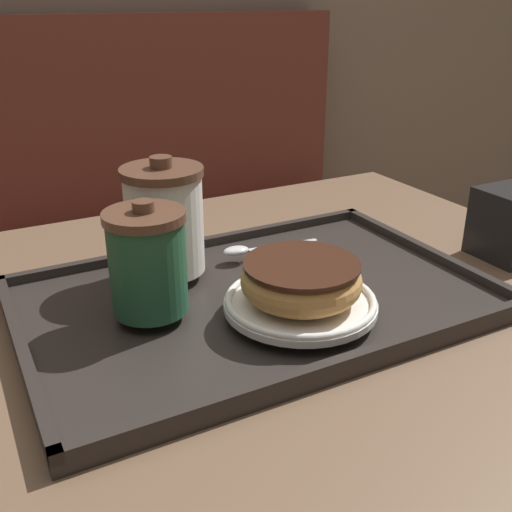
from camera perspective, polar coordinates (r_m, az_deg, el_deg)
name	(u,v)px	position (r m, az deg, el deg)	size (l,w,h in m)	color
booth_bench	(42,313)	(1.59, -19.68, -5.12)	(1.79, 0.44, 1.00)	brown
cafe_table	(250,426)	(0.78, -0.54, -15.91)	(1.02, 0.84, 0.70)	brown
serving_tray	(256,300)	(0.71, 0.00, -4.19)	(0.54, 0.35, 0.02)	#282321
coffee_cup_front	(148,261)	(0.64, -10.29, -0.49)	(0.09, 0.09, 0.12)	#235638
coffee_cup_rear	(165,219)	(0.73, -8.71, 3.47)	(0.10, 0.10, 0.14)	white
plate_with_chocolate_donut	(300,302)	(0.66, 4.25, -4.37)	(0.17, 0.17, 0.01)	white
donut_chocolate_glazed	(301,279)	(0.65, 4.32, -2.23)	(0.13, 0.13, 0.04)	tan
spoon	(249,249)	(0.80, -0.65, 0.64)	(0.14, 0.03, 0.01)	silver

